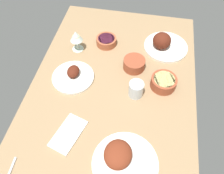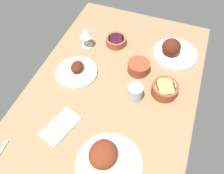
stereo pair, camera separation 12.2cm
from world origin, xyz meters
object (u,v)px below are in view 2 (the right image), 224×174
Objects in this scene: plate_far_side at (77,71)px; wine_glass at (86,33)px; bowl_potatoes at (165,89)px; folded_napkin at (61,126)px; bowl_sauce at (139,67)px; bowl_onions at (116,41)px; plate_near_viewer at (106,160)px; water_tumbler at (135,93)px; plate_center_main at (173,50)px.

wine_glass is (-22.53, -3.64, 8.28)cm from plate_far_side.
bowl_potatoes is 56.62cm from folded_napkin.
bowl_onions is at bearing -130.31° from bowl_sauce.
plate_far_side is (-41.95, -34.34, -1.07)cm from plate_near_viewer.
plate_near_viewer is at bearing -2.37° from water_tumbler.
bowl_sauce is 0.65× the size of folded_napkin.
plate_center_main is 25.29cm from bowl_sauce.
plate_near_viewer reaches higher than plate_far_side.
plate_center_main is (-75.44, 14.13, 0.80)cm from plate_near_viewer.
bowl_potatoes is at bearing 161.06° from plate_near_viewer.
folded_napkin is (-8.12, -26.89, -2.12)cm from plate_near_viewer.
bowl_sauce is at bearing -170.01° from water_tumbler.
wine_glass reaches higher than plate_center_main.
plate_far_side is at bearing -55.37° from plate_center_main.
bowl_onions is at bearing 175.21° from folded_napkin.
plate_center_main reaches higher than water_tumbler.
plate_center_main is 53.64cm from wine_glass.
wine_glass is (8.03, -16.49, 7.33)cm from bowl_onions.
bowl_onions is 0.90× the size of wine_glass.
bowl_onions is (-30.56, 12.85, 0.95)cm from plate_far_side.
plate_center_main is 2.99× the size of water_tumbler.
wine_glass is 58.20cm from folded_napkin.
plate_near_viewer is at bearing 1.82° from bowl_sauce.
plate_far_side is 1.86× the size of bowl_onions.
plate_near_viewer is 1.24× the size of plate_far_side.
plate_far_side is at bearing -66.99° from bowl_sauce.
plate_near_viewer is 48.05cm from bowl_potatoes.
bowl_potatoes is 1.54× the size of water_tumbler.
water_tumbler is 40.72cm from folded_napkin.
folded_napkin is at bearing -106.80° from plate_near_viewer.
plate_center_main is 1.41× the size of folded_napkin.
bowl_sauce is at bearing -38.99° from plate_center_main.
plate_center_main reaches higher than bowl_onions.
plate_center_main is at bearing 124.63° from plate_far_side.
bowl_onions is (-16.73, -19.72, -0.76)cm from bowl_sauce.
bowl_potatoes is (-3.50, 49.94, 1.62)cm from plate_far_side.
bowl_onions is 42.35cm from water_tumbler.
water_tumbler is at bearing -59.05° from bowl_potatoes.
plate_far_side is 50.08cm from bowl_potatoes.
bowl_sauce is 0.89× the size of wine_glass.
plate_far_side is at bearing -167.58° from folded_napkin.
water_tumbler is (4.94, 35.87, 2.87)cm from plate_far_side.
plate_far_side is 1.69× the size of bowl_potatoes.
water_tumbler is (35.50, 23.03, 1.92)cm from bowl_onions.
bowl_potatoes is at bearing 2.79° from plate_center_main.
plate_center_main is at bearing 169.39° from plate_near_viewer.
plate_far_side is 1.88× the size of bowl_sauce.
water_tumbler is at bearing 55.20° from wine_glass.
plate_near_viewer is 1.52× the size of folded_napkin.
plate_near_viewer is 3.23× the size of water_tumbler.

